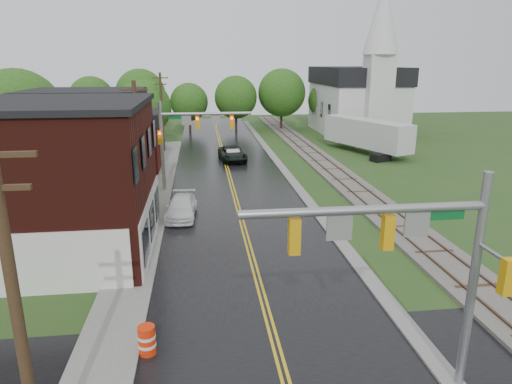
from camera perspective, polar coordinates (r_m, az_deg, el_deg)
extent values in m
cube|color=black|center=(41.10, -3.27, 1.62)|extent=(10.00, 90.00, 0.02)
cube|color=gray|center=(46.56, 2.97, 3.35)|extent=(0.80, 70.00, 0.12)
cube|color=gray|center=(36.38, -12.51, -0.66)|extent=(2.40, 50.00, 0.12)
cube|color=#41130E|center=(27.37, -28.14, 0.96)|extent=(14.00, 10.00, 8.00)
cube|color=silver|center=(26.38, -12.97, -3.70)|extent=(0.10, 9.50, 3.00)
cube|color=black|center=(26.73, -29.32, 9.58)|extent=(14.30, 10.30, 0.30)
cube|color=tan|center=(37.38, -20.03, 4.24)|extent=(8.00, 7.00, 6.40)
cube|color=#3F0F0C|center=(46.05, -16.31, 5.37)|extent=(7.00, 6.00, 4.40)
cube|color=silver|center=(68.87, 12.30, 10.10)|extent=(10.00, 16.00, 7.00)
cube|color=black|center=(68.57, 12.54, 14.01)|extent=(10.40, 16.40, 2.40)
cube|color=silver|center=(61.22, 14.88, 11.11)|extent=(3.20, 3.20, 11.00)
cone|color=silver|center=(61.27, 15.59, 20.45)|extent=(4.40, 4.40, 9.00)
cube|color=#59544C|center=(47.54, 8.45, 3.59)|extent=(3.20, 80.00, 0.20)
cube|color=#4C3828|center=(47.33, 7.61, 3.74)|extent=(0.10, 80.00, 0.12)
cube|color=#4C3828|center=(47.71, 9.29, 3.77)|extent=(0.10, 80.00, 0.12)
cylinder|color=gray|center=(15.74, 25.44, -10.55)|extent=(0.28, 0.28, 7.20)
cylinder|color=gray|center=(13.21, 13.48, -2.20)|extent=(7.20, 0.26, 0.26)
cube|color=orange|center=(13.70, 16.13, -4.84)|extent=(0.32, 0.30, 1.05)
cube|color=orange|center=(12.90, 4.81, -5.55)|extent=(0.32, 0.30, 1.05)
cube|color=gray|center=(13.99, 19.46, -3.83)|extent=(0.75, 0.06, 0.75)
cube|color=gray|center=(13.14, 10.39, -4.42)|extent=(0.75, 0.06, 0.75)
cube|color=#0C5926|center=(14.24, 22.15, -2.69)|extent=(1.40, 0.04, 0.30)
cylinder|color=gray|center=(37.44, -11.66, 5.53)|extent=(0.28, 0.28, 7.20)
cylinder|color=gray|center=(36.95, -6.24, 9.71)|extent=(7.20, 0.26, 0.26)
cube|color=orange|center=(37.03, -7.33, 8.59)|extent=(0.32, 0.30, 1.05)
cube|color=orange|center=(37.12, -3.06, 8.72)|extent=(0.32, 0.30, 1.05)
cube|color=gray|center=(37.02, -8.70, 8.85)|extent=(0.75, 0.06, 0.75)
cube|color=gray|center=(37.02, -5.09, 8.97)|extent=(0.75, 0.06, 0.75)
cube|color=#0C5926|center=(37.01, -9.84, 9.19)|extent=(1.40, 0.04, 0.30)
sphere|color=#FF0C0C|center=(36.81, -7.35, 9.07)|extent=(0.20, 0.20, 0.20)
cylinder|color=#382616|center=(12.06, -27.58, -14.34)|extent=(0.28, 0.28, 9.00)
cylinder|color=#382616|center=(32.52, -14.51, 5.40)|extent=(0.28, 0.28, 9.00)
cube|color=#382616|center=(32.06, -15.00, 12.26)|extent=(1.80, 0.12, 0.12)
cube|color=#382616|center=(32.11, -14.91, 11.01)|extent=(1.40, 0.12, 0.12)
cylinder|color=#382616|center=(54.19, -11.67, 9.67)|extent=(0.28, 0.28, 9.00)
cube|color=#382616|center=(53.92, -11.91, 13.79)|extent=(1.80, 0.12, 0.12)
cube|color=#382616|center=(53.95, -11.86, 13.05)|extent=(1.40, 0.12, 0.12)
cylinder|color=black|center=(45.30, -26.89, 3.48)|extent=(0.36, 0.36, 3.42)
sphere|color=#234914|center=(44.70, -27.57, 8.70)|extent=(7.60, 7.60, 7.60)
sphere|color=#234914|center=(44.20, -26.90, 7.85)|extent=(5.32, 5.32, 5.32)
cylinder|color=black|center=(51.79, -19.79, 5.25)|extent=(0.36, 0.36, 2.70)
sphere|color=#234914|center=(51.33, -20.14, 8.86)|extent=(6.00, 6.00, 6.00)
sphere|color=#234914|center=(50.87, -19.51, 8.26)|extent=(4.20, 4.20, 4.20)
cylinder|color=black|center=(56.78, -13.57, 6.72)|extent=(0.36, 0.36, 2.88)
sphere|color=#234914|center=(56.34, -13.81, 10.25)|extent=(6.40, 6.40, 6.40)
sphere|color=#234914|center=(55.94, -13.20, 9.67)|extent=(4.48, 4.48, 4.48)
imported|color=black|center=(48.54, -2.96, 4.79)|extent=(3.00, 5.67, 1.52)
imported|color=#BBBAC0|center=(48.54, -2.96, 4.70)|extent=(1.92, 4.27, 1.36)
imported|color=white|center=(31.34, -9.29, -1.90)|extent=(2.20, 4.80, 1.36)
cube|color=black|center=(50.13, 15.30, 4.18)|extent=(2.28, 1.85, 0.80)
cylinder|color=gray|center=(57.10, 12.46, 5.78)|extent=(0.16, 0.16, 0.80)
cube|color=beige|center=(53.98, 13.64, 7.19)|extent=(6.97, 12.28, 3.04)
cylinder|color=red|center=(17.70, -13.48, -17.58)|extent=(0.65, 0.65, 1.11)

